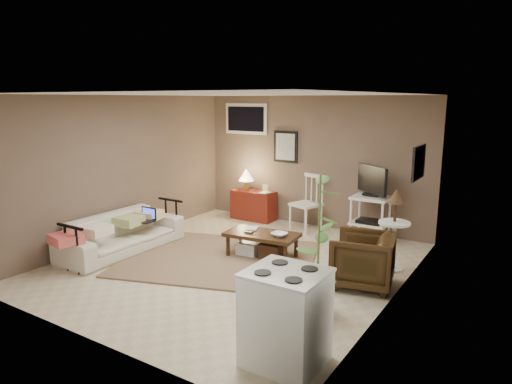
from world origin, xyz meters
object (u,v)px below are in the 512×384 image
Objects in this scene: side_table at (395,220)px; tv_stand at (371,202)px; sofa at (122,227)px; potted_plant at (319,240)px; spindle_chair at (307,205)px; armchair at (362,257)px; stove at (286,317)px; coffee_table at (261,243)px; red_console at (253,202)px.

tv_stand is at bearing 122.45° from side_table.
sofa is 3.51m from potted_plant.
spindle_chair reaches higher than sofa.
tv_stand reaches higher than armchair.
tv_stand is at bearing 98.05° from stove.
potted_plant reaches higher than tv_stand.
potted_plant is (1.48, -1.23, 0.63)m from coffee_table.
side_table is (1.80, 0.56, 0.48)m from coffee_table.
coffee_table is at bearing -162.75° from side_table.
armchair is (1.71, -1.88, -0.10)m from spindle_chair.
tv_stand reaches higher than stove.
sofa is 1.97× the size of spindle_chair.
tv_stand is at bearing 97.72° from potted_plant.
coffee_table is 0.98× the size of side_table.
red_console is (0.66, 2.72, -0.05)m from sofa.
armchair is 1.14m from potted_plant.
side_table is (3.11, -1.24, 0.37)m from red_console.
red_console is at bearing 126.21° from stove.
stove reaches higher than coffee_table.
potted_plant reaches higher than stove.
coffee_table is 0.89× the size of tv_stand.
potted_plant reaches higher than spindle_chair.
armchair is at bearing -34.24° from red_console.
red_console is at bearing -13.69° from sofa.
spindle_chair is at bearing -5.73° from red_console.
side_table is 1.30× the size of stove.
side_table is at bearing 80.06° from potted_plant.
sofa is 1.57× the size of tv_stand.
potted_plant is 1.11m from stove.
stove is (1.73, -3.92, -0.04)m from spindle_chair.
side_table is (1.88, -1.12, 0.24)m from spindle_chair.
sofa is 1.25× the size of potted_plant.
sofa is 2.65× the size of armchair.
coffee_table is 1.11× the size of spindle_chair.
side_table is at bearing -57.55° from tv_stand.
red_console is at bearing 158.23° from side_table.
stove reaches higher than sofa.
red_console is 0.79× the size of tv_stand.
spindle_chair is 3.32m from potted_plant.
spindle_chair is at bearing 113.79° from stove.
coffee_table is at bearing -123.21° from tv_stand.
side_table reaches higher than coffee_table.
armchair is 0.86× the size of stove.
red_console is at bearing 174.27° from spindle_chair.
potted_plant is at bearing -47.24° from red_console.
spindle_chair is at bearing 149.23° from side_table.
spindle_chair is 1.19m from tv_stand.
potted_plant is (2.80, -3.03, 0.51)m from red_console.
armchair is (2.95, -2.00, 0.03)m from red_console.
coffee_table is 0.70× the size of potted_plant.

